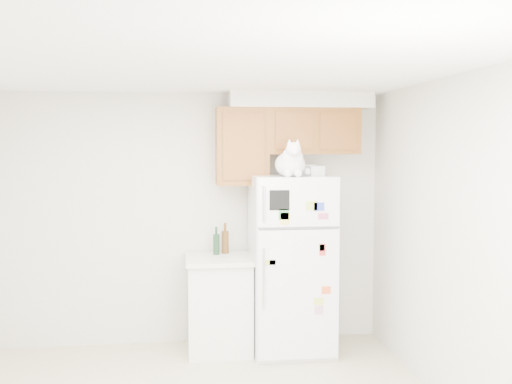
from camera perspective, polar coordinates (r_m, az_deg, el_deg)
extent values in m
cube|color=beige|center=(6.03, -6.24, -2.57)|extent=(3.80, 0.04, 2.50)
cube|color=beige|center=(2.12, -4.44, -15.80)|extent=(3.80, 0.04, 2.50)
cube|color=beige|center=(4.52, 19.20, -5.15)|extent=(0.04, 4.00, 2.50)
cube|color=white|center=(4.02, -5.92, 11.80)|extent=(3.80, 4.00, 0.04)
cube|color=brown|center=(5.96, 5.40, 5.78)|extent=(0.90, 0.33, 0.45)
cube|color=brown|center=(5.84, -1.34, 4.36)|extent=(0.50, 0.33, 0.75)
cube|color=silver|center=(5.95, 4.22, 8.68)|extent=(1.40, 0.37, 0.15)
cube|color=white|center=(5.81, 3.36, -6.81)|extent=(0.76, 0.72, 1.70)
cube|color=white|center=(5.36, 4.12, -1.01)|extent=(0.74, 0.03, 0.44)
cube|color=white|center=(5.50, 4.07, -9.75)|extent=(0.74, 0.03, 1.19)
cube|color=#59595B|center=(5.39, 4.11, -3.40)|extent=(0.74, 0.03, 0.02)
cylinder|color=silver|center=(5.28, 0.77, -1.14)|extent=(0.02, 0.02, 0.32)
cylinder|color=silver|center=(5.38, 0.77, -8.26)|extent=(0.02, 0.02, 0.55)
cube|color=black|center=(5.31, 2.25, -0.79)|extent=(0.18, 0.00, 0.18)
cube|color=white|center=(5.37, 2.45, -5.57)|extent=(0.22, 0.00, 0.28)
cube|color=#E2D84F|center=(5.33, 2.78, -2.55)|extent=(0.08, 0.00, 0.11)
cube|color=#C74F76|center=(5.40, 6.43, -2.31)|extent=(0.09, 0.00, 0.06)
cube|color=#BD87AB|center=(5.56, 6.03, -11.12)|extent=(0.08, 0.00, 0.08)
cube|color=#BDD44B|center=(5.37, 5.33, -1.32)|extent=(0.10, 0.00, 0.08)
cube|color=#E65826|center=(5.53, 6.70, -9.27)|extent=(0.08, 0.00, 0.07)
cube|color=red|center=(5.44, 6.36, -5.49)|extent=(0.06, 0.00, 0.11)
cube|color=#313FAB|center=(5.38, 6.02, -1.40)|extent=(0.10, 0.00, 0.07)
cube|color=white|center=(5.43, 2.35, -8.69)|extent=(0.07, 0.00, 0.08)
cube|color=#609A4D|center=(5.44, 6.29, -5.29)|extent=(0.05, 0.00, 0.06)
cube|color=#3E8A4C|center=(5.33, 2.67, -2.14)|extent=(0.09, 0.00, 0.10)
cube|color=#B9CF49|center=(5.37, 1.37, -6.73)|extent=(0.10, 0.00, 0.05)
cube|color=#C3D149|center=(5.54, 5.98, -10.31)|extent=(0.09, 0.00, 0.06)
cube|color=white|center=(5.88, -3.51, -10.77)|extent=(0.60, 0.60, 0.88)
cube|color=white|center=(5.76, -3.52, -6.41)|extent=(0.64, 0.64, 0.04)
ellipsoid|color=white|center=(5.51, 3.26, 2.63)|extent=(0.27, 0.37, 0.23)
ellipsoid|color=white|center=(5.41, 3.47, 3.15)|extent=(0.20, 0.16, 0.22)
sphere|color=white|center=(5.35, 3.59, 4.04)|extent=(0.14, 0.14, 0.14)
cone|color=white|center=(5.34, 3.20, 4.77)|extent=(0.05, 0.05, 0.05)
cone|color=white|center=(5.35, 3.98, 4.77)|extent=(0.05, 0.05, 0.05)
cone|color=#D88C8C|center=(5.33, 3.21, 4.71)|extent=(0.03, 0.03, 0.03)
cone|color=#D88C8C|center=(5.35, 3.99, 4.71)|extent=(0.03, 0.03, 0.03)
sphere|color=white|center=(5.29, 3.70, 3.81)|extent=(0.06, 0.06, 0.06)
sphere|color=white|center=(5.36, 3.05, 1.80)|extent=(0.07, 0.07, 0.07)
sphere|color=white|center=(5.38, 4.04, 1.80)|extent=(0.07, 0.07, 0.07)
cylinder|color=white|center=(5.66, 4.18, 1.93)|extent=(0.17, 0.23, 0.08)
cube|color=white|center=(5.86, 4.71, 2.14)|extent=(0.18, 0.13, 0.10)
cube|color=white|center=(5.72, 5.66, 2.03)|extent=(0.18, 0.15, 0.09)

